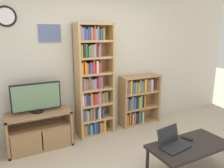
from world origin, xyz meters
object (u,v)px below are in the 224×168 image
(bookshelf_tall, at_px, (92,82))
(remote_near_laptop, at_px, (187,139))
(television, at_px, (36,98))
(bookshelf_short, at_px, (137,100))
(laptop, at_px, (172,142))
(coffee_table, at_px, (189,147))
(tv_stand, at_px, (40,130))

(bookshelf_tall, bearing_deg, remote_near_laptop, -64.00)
(remote_near_laptop, bearing_deg, television, -61.29)
(bookshelf_short, bearing_deg, bookshelf_tall, -179.12)
(television, height_order, bookshelf_tall, bookshelf_tall)
(bookshelf_short, bearing_deg, laptop, -108.64)
(coffee_table, bearing_deg, remote_near_laptop, 56.65)
(television, xyz_separation_m, laptop, (1.40, -1.54, -0.38))
(bookshelf_tall, relative_size, laptop, 4.91)
(bookshelf_tall, xyz_separation_m, coffee_table, (0.67, -1.66, -0.62))
(laptop, bearing_deg, bookshelf_short, 63.29)
(tv_stand, height_order, laptop, laptop)
(television, xyz_separation_m, remote_near_laptop, (1.72, -1.49, -0.43))
(laptop, bearing_deg, bookshelf_tall, 97.05)
(tv_stand, bearing_deg, remote_near_laptop, -40.27)
(television, relative_size, laptop, 1.85)
(remote_near_laptop, bearing_deg, tv_stand, -60.61)
(coffee_table, height_order, remote_near_laptop, remote_near_laptop)
(tv_stand, distance_m, bookshelf_short, 1.94)
(bookshelf_tall, xyz_separation_m, bookshelf_short, (0.97, 0.01, -0.47))
(bookshelf_short, distance_m, laptop, 1.69)
(laptop, bearing_deg, coffee_table, -23.89)
(television, distance_m, laptop, 2.11)
(television, bearing_deg, remote_near_laptop, -40.95)
(remote_near_laptop, bearing_deg, bookshelf_short, -118.41)
(tv_stand, xyz_separation_m, coffee_table, (1.63, -1.57, 0.06))
(television, xyz_separation_m, coffee_table, (1.64, -1.61, -0.48))
(television, relative_size, remote_near_laptop, 4.53)
(coffee_table, bearing_deg, tv_stand, 136.14)
(bookshelf_short, bearing_deg, tv_stand, -176.97)
(bookshelf_short, height_order, remote_near_laptop, bookshelf_short)
(tv_stand, relative_size, remote_near_laptop, 5.98)
(bookshelf_short, height_order, coffee_table, bookshelf_short)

